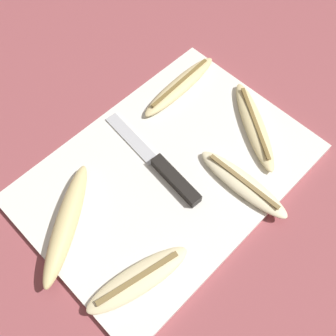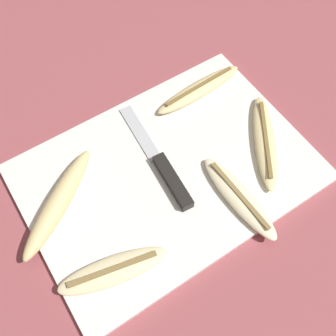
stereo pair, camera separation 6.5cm
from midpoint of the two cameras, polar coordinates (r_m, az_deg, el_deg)
ground_plane at (r=0.66m, az=2.77°, el=-1.17°), size 4.00×4.00×0.00m
cutting_board at (r=0.66m, az=2.79°, el=-0.92°), size 0.47×0.33×0.01m
knife at (r=0.64m, az=2.67°, el=-0.81°), size 0.04×0.23×0.02m
banana_mellow_near at (r=0.74m, az=7.05°, el=11.08°), size 0.19×0.04×0.02m
banana_ripe_center at (r=0.70m, az=16.44°, el=3.54°), size 0.14×0.18×0.02m
banana_cream_curved at (r=0.59m, az=-4.74°, el=-14.92°), size 0.17×0.08×0.02m
banana_bright_far at (r=0.64m, az=13.15°, el=-4.45°), size 0.04×0.17×0.02m
banana_spotted_left at (r=0.63m, az=-12.85°, el=-5.18°), size 0.18×0.14×0.03m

